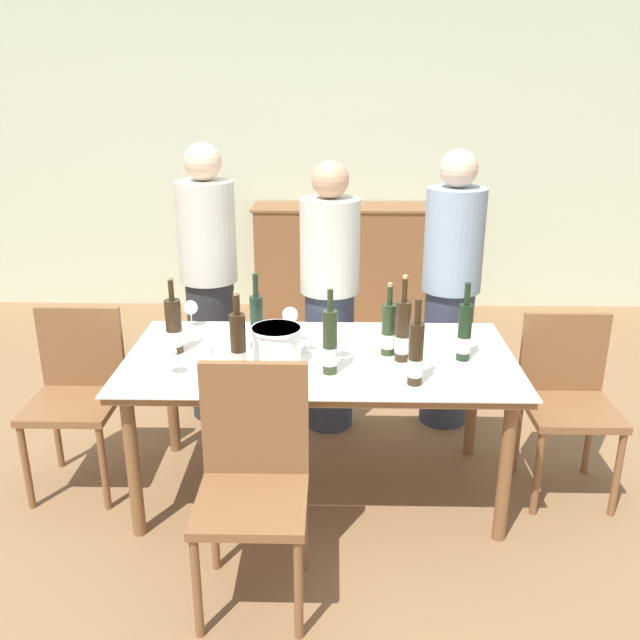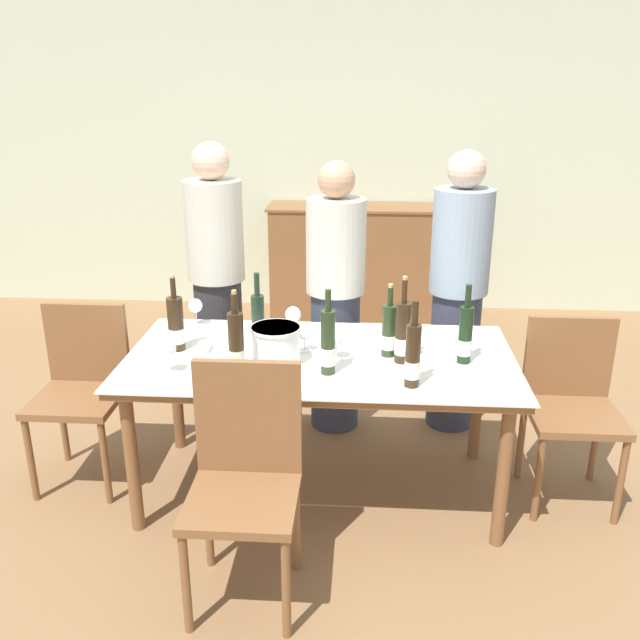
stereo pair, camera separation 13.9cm
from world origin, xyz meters
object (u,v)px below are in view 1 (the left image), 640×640
at_px(wine_bottle_2, 330,344).
at_px(wine_glass_5, 336,338).
at_px(person_host, 210,286).
at_px(chair_right_end, 567,391).
at_px(wine_glass_4, 206,351).
at_px(wine_bottle_3, 257,323).
at_px(wine_bottle_7, 416,355).
at_px(dining_table, 320,369).
at_px(wine_glass_2, 168,353).
at_px(person_guest_right, 450,293).
at_px(chair_left_end, 77,385).
at_px(wine_bottle_1, 464,333).
at_px(wine_bottle_6, 389,330).
at_px(wine_bottle_5, 403,333).
at_px(person_guest_left, 330,300).
at_px(wine_glass_3, 191,309).
at_px(sideboard_cabinet, 343,261).
at_px(wine_bottle_4, 174,328).
at_px(wine_glass_0, 290,316).
at_px(wine_bottle_0, 238,347).
at_px(ice_bucket, 277,344).
at_px(chair_near_front, 253,470).
at_px(wine_glass_1, 304,334).

relative_size(wine_bottle_2, wine_glass_5, 2.68).
bearing_deg(person_host, chair_right_end, -21.50).
bearing_deg(wine_glass_4, wine_bottle_3, 53.03).
xyz_separation_m(wine_bottle_7, wine_glass_4, (-0.91, 0.13, -0.04)).
bearing_deg(wine_glass_5, wine_bottle_7, -39.57).
bearing_deg(dining_table, wine_glass_2, -160.69).
bearing_deg(wine_bottle_3, person_guest_right, 32.72).
bearing_deg(person_guest_right, chair_left_end, -160.68).
distance_m(wine_bottle_1, wine_glass_2, 1.34).
bearing_deg(wine_bottle_6, wine_glass_5, -167.08).
bearing_deg(wine_glass_2, wine_bottle_5, 10.34).
xyz_separation_m(person_guest_left, person_guest_right, (0.69, 0.06, 0.03)).
xyz_separation_m(wine_bottle_1, wine_bottle_6, (-0.34, 0.06, -0.01)).
height_order(wine_bottle_1, person_guest_left, person_guest_left).
distance_m(wine_glass_2, wine_glass_4, 0.16).
bearing_deg(wine_glass_3, wine_bottle_3, -37.04).
distance_m(sideboard_cabinet, wine_bottle_3, 2.68).
bearing_deg(wine_glass_5, person_guest_right, 50.25).
relative_size(wine_bottle_4, person_host, 0.23).
bearing_deg(wine_bottle_4, wine_glass_3, 88.62).
distance_m(wine_bottle_7, wine_glass_0, 0.82).
height_order(wine_bottle_1, wine_bottle_3, wine_bottle_3).
bearing_deg(chair_left_end, dining_table, -3.91).
height_order(wine_bottle_0, wine_glass_3, wine_bottle_0).
xyz_separation_m(wine_bottle_6, person_guest_right, (0.41, 0.73, -0.04)).
xyz_separation_m(wine_glass_0, chair_left_end, (-1.05, -0.21, -0.30)).
xyz_separation_m(wine_bottle_2, wine_glass_3, (-0.73, 0.57, -0.04)).
height_order(wine_bottle_5, person_guest_right, person_guest_right).
distance_m(wine_glass_0, wine_glass_5, 0.40).
xyz_separation_m(wine_glass_5, chair_right_end, (1.13, 0.10, -0.31)).
relative_size(wine_glass_3, person_guest_left, 0.09).
height_order(wine_bottle_4, wine_glass_5, wine_bottle_4).
bearing_deg(wine_bottle_4, ice_bucket, -13.32).
xyz_separation_m(wine_bottle_5, wine_glass_4, (-0.88, -0.13, -0.05)).
bearing_deg(chair_left_end, wine_bottle_1, -3.33).
bearing_deg(chair_near_front, wine_glass_3, 112.31).
bearing_deg(wine_bottle_6, wine_bottle_1, -9.79).
relative_size(wine_bottle_5, wine_glass_3, 2.83).
bearing_deg(wine_glass_4, wine_glass_1, 28.14).
bearing_deg(wine_bottle_5, wine_bottle_6, 128.73).
height_order(wine_glass_0, chair_near_front, chair_near_front).
bearing_deg(wine_bottle_5, wine_bottle_7, -83.28).
xyz_separation_m(dining_table, ice_bucket, (-0.20, -0.08, 0.16)).
bearing_deg(wine_glass_1, ice_bucket, -129.81).
relative_size(ice_bucket, wine_bottle_0, 0.60).
bearing_deg(wine_glass_4, wine_bottle_6, 13.72).
bearing_deg(ice_bucket, wine_glass_2, -162.27).
xyz_separation_m(wine_bottle_4, wine_glass_3, (0.01, 0.35, -0.02)).
distance_m(wine_bottle_0, wine_glass_0, 0.57).
relative_size(ice_bucket, wine_bottle_7, 0.62).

